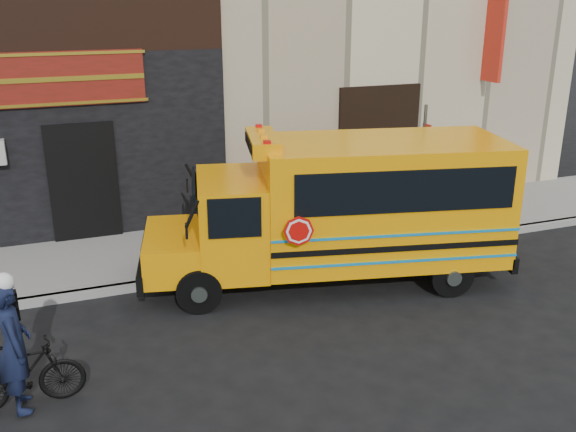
% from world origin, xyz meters
% --- Properties ---
extents(ground, '(120.00, 120.00, 0.00)m').
position_xyz_m(ground, '(0.00, 0.00, 0.00)').
color(ground, black).
rests_on(ground, ground).
extents(curb, '(40.00, 0.20, 0.15)m').
position_xyz_m(curb, '(0.00, 2.60, 0.07)').
color(curb, gray).
rests_on(curb, ground).
extents(sidewalk, '(40.00, 3.00, 0.15)m').
position_xyz_m(sidewalk, '(0.00, 4.10, 0.07)').
color(sidewalk, gray).
rests_on(sidewalk, ground).
extents(school_bus, '(7.19, 3.54, 2.92)m').
position_xyz_m(school_bus, '(1.34, 1.67, 1.51)').
color(school_bus, black).
rests_on(school_bus, ground).
extents(sign_pole, '(0.07, 0.27, 3.13)m').
position_xyz_m(sign_pole, '(3.60, 2.71, 1.72)').
color(sign_pole, '#464F4A').
rests_on(sign_pole, ground).
extents(bicycle, '(1.61, 0.46, 0.96)m').
position_xyz_m(bicycle, '(-4.46, -0.53, 0.48)').
color(bicycle, black).
rests_on(bicycle, ground).
extents(cyclist, '(0.53, 0.73, 1.85)m').
position_xyz_m(cyclist, '(-4.50, -0.60, 0.93)').
color(cyclist, black).
rests_on(cyclist, ground).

